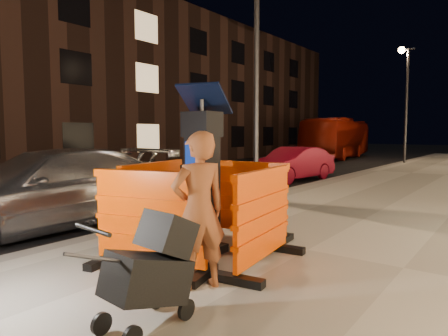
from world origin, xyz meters
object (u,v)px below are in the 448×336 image
Objects in this scene: car_red at (293,180)px; bus_doubledecker at (337,158)px; car_silver at (50,228)px; barrier_bldgside at (263,218)px; barrier_back at (242,200)px; stroller at (147,272)px; parking_kiosk at (202,175)px; barrier_kerbside at (153,202)px; man at (199,210)px; barrier_front at (150,222)px.

car_red is 0.38× the size of bus_doubledecker.
bus_doubledecker is at bearing 112.85° from car_red.
barrier_bldgside is at bearing 6.49° from car_silver.
stroller is (0.97, -2.83, -0.13)m from barrier_back.
parking_kiosk reaches higher than car_red.
barrier_kerbside is at bearing 8.23° from car_silver.
bus_doubledecker is at bearing 102.38° from car_silver.
barrier_back is 0.93× the size of man.
barrier_back is 22.97m from bus_doubledecker.
bus_doubledecker reaches higher than car_silver.
man is at bearing 162.11° from barrier_bldgside.
barrier_kerbside is 9.54m from car_red.
stroller is (0.02, -1.88, -0.13)m from barrier_bldgside.
barrier_kerbside is 1.99m from man.
car_silver is (-3.54, 0.76, -0.74)m from barrier_front.
barrier_bldgside is 1.02m from man.
parking_kiosk is 23.90m from bus_doubledecker.
parking_kiosk is 1.27m from man.
barrier_front is at bearing -66.19° from man.
parking_kiosk is 1.40× the size of barrier_kerbside.
man is (0.77, -0.03, 0.23)m from barrier_front.
barrier_kerbside is 0.15× the size of bus_doubledecker.
stroller is at bearing -60.52° from car_red.
barrier_bldgside is (1.90, 0.00, 0.00)m from barrier_kerbside.
barrier_bldgside is 10.19m from car_red.
stroller is at bearing 173.11° from barrier_bldgside.
bus_doubledecker is (-6.88, 22.86, -1.21)m from parking_kiosk.
bus_doubledecker is at bearing 11.41° from barrier_bldgside.
barrier_front is 0.80m from man.
man is (7.65, -23.84, 0.97)m from bus_doubledecker.
bus_doubledecker is 25.05m from man.
barrier_kerbside is at bearing -67.22° from car_red.
barrier_front reaches higher than stroller.
parking_kiosk is 3.74m from car_silver.
man is 0.99m from stroller.
bus_doubledecker is 6.00× the size of man.
car_red is at bearing -81.91° from bus_doubledecker.
car_red is 2.31× the size of man.
barrier_bldgside is 4.55m from car_silver.
barrier_front is 1.00× the size of barrier_bldgside.
parking_kiosk is 1.40× the size of barrier_back.
man is at bearing -61.33° from parking_kiosk.
car_red is 11.03m from man.
barrier_front is 1.34m from barrier_bldgside.
barrier_back reaches higher than car_red.
man is at bearing -6.32° from car_silver.
barrier_front is 1.00× the size of barrier_back.
parking_kiosk is 1.06m from barrier_front.
barrier_back and barrier_kerbside have the same top height.
barrier_front is 0.40× the size of car_red.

